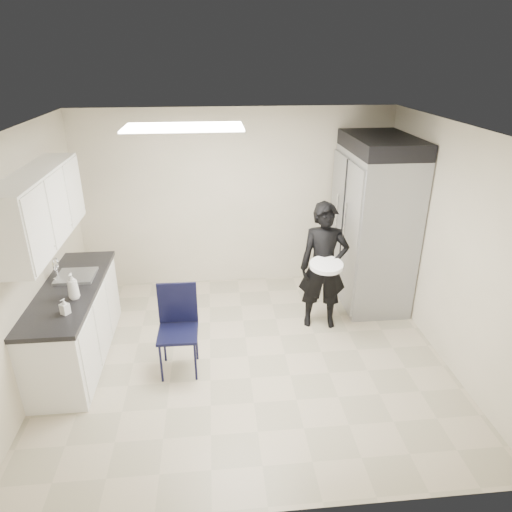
{
  "coord_description": "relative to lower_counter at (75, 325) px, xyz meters",
  "views": [
    {
      "loc": [
        -0.33,
        -4.39,
        3.27
      ],
      "look_at": [
        0.12,
        0.2,
        1.2
      ],
      "focal_mm": 32.0,
      "sensor_mm": 36.0,
      "label": 1
    }
  ],
  "objects": [
    {
      "name": "floor",
      "position": [
        1.95,
        -0.2,
        -0.43
      ],
      "size": [
        4.5,
        4.5,
        0.0
      ],
      "primitive_type": "plane",
      "color": "tan",
      "rests_on": "ground"
    },
    {
      "name": "ceiling",
      "position": [
        1.95,
        -0.2,
        2.17
      ],
      "size": [
        4.5,
        4.5,
        0.0
      ],
      "primitive_type": "plane",
      "rotation": [
        3.14,
        0.0,
        0.0
      ],
      "color": "white",
      "rests_on": "back_wall"
    },
    {
      "name": "back_wall",
      "position": [
        1.95,
        1.8,
        0.87
      ],
      "size": [
        4.5,
        0.0,
        4.5
      ],
      "primitive_type": "plane",
      "rotation": [
        1.57,
        0.0,
        0.0
      ],
      "color": "beige",
      "rests_on": "floor"
    },
    {
      "name": "left_wall",
      "position": [
        -0.3,
        -0.2,
        0.87
      ],
      "size": [
        0.0,
        4.0,
        4.0
      ],
      "primitive_type": "plane",
      "rotation": [
        1.57,
        0.0,
        1.57
      ],
      "color": "beige",
      "rests_on": "floor"
    },
    {
      "name": "right_wall",
      "position": [
        4.2,
        -0.2,
        0.87
      ],
      "size": [
        0.0,
        4.0,
        4.0
      ],
      "primitive_type": "plane",
      "rotation": [
        1.57,
        0.0,
        -1.57
      ],
      "color": "beige",
      "rests_on": "floor"
    },
    {
      "name": "ceiling_panel",
      "position": [
        1.35,
        0.2,
        2.14
      ],
      "size": [
        1.2,
        0.6,
        0.02
      ],
      "primitive_type": "cube",
      "color": "white",
      "rests_on": "ceiling"
    },
    {
      "name": "lower_counter",
      "position": [
        0.0,
        0.0,
        0.0
      ],
      "size": [
        0.6,
        1.9,
        0.86
      ],
      "primitive_type": "cube",
      "color": "silver",
      "rests_on": "floor"
    },
    {
      "name": "countertop",
      "position": [
        0.0,
        0.0,
        0.46
      ],
      "size": [
        0.64,
        1.95,
        0.05
      ],
      "primitive_type": "cube",
      "color": "black",
      "rests_on": "lower_counter"
    },
    {
      "name": "sink",
      "position": [
        0.02,
        0.25,
        0.44
      ],
      "size": [
        0.42,
        0.4,
        0.14
      ],
      "primitive_type": "cube",
      "color": "gray",
      "rests_on": "countertop"
    },
    {
      "name": "faucet",
      "position": [
        -0.18,
        0.25,
        0.59
      ],
      "size": [
        0.02,
        0.02,
        0.24
      ],
      "primitive_type": "cylinder",
      "color": "silver",
      "rests_on": "countertop"
    },
    {
      "name": "upper_cabinets",
      "position": [
        -0.13,
        0.0,
        1.4
      ],
      "size": [
        0.35,
        1.8,
        0.75
      ],
      "primitive_type": "cube",
      "color": "silver",
      "rests_on": "left_wall"
    },
    {
      "name": "towel_dispenser",
      "position": [
        -0.19,
        1.15,
        1.19
      ],
      "size": [
        0.22,
        0.3,
        0.35
      ],
      "primitive_type": "cube",
      "color": "black",
      "rests_on": "left_wall"
    },
    {
      "name": "notice_sticker_left",
      "position": [
        -0.29,
        -0.1,
        0.79
      ],
      "size": [
        0.0,
        0.12,
        0.07
      ],
      "primitive_type": "cube",
      "color": "yellow",
      "rests_on": "left_wall"
    },
    {
      "name": "notice_sticker_right",
      "position": [
        -0.29,
        0.1,
        0.75
      ],
      "size": [
        0.0,
        0.12,
        0.07
      ],
      "primitive_type": "cube",
      "color": "yellow",
      "rests_on": "left_wall"
    },
    {
      "name": "commercial_fridge",
      "position": [
        3.78,
        1.07,
        0.62
      ],
      "size": [
        0.8,
        1.35,
        2.1
      ],
      "primitive_type": "cube",
      "color": "gray",
      "rests_on": "floor"
    },
    {
      "name": "fridge_compressor",
      "position": [
        3.78,
        1.07,
        1.77
      ],
      "size": [
        0.8,
        1.35,
        0.2
      ],
      "primitive_type": "cube",
      "color": "black",
      "rests_on": "commercial_fridge"
    },
    {
      "name": "folding_chair",
      "position": [
        1.18,
        -0.37,
        0.05
      ],
      "size": [
        0.43,
        0.43,
        0.97
      ],
      "primitive_type": "cube",
      "rotation": [
        0.0,
        0.0,
        -0.01
      ],
      "color": "black",
      "rests_on": "floor"
    },
    {
      "name": "man_tuxedo",
      "position": [
        2.95,
        0.43,
        0.39
      ],
      "size": [
        0.65,
        0.48,
        1.65
      ],
      "primitive_type": "imported",
      "rotation": [
        0.0,
        0.0,
        -0.13
      ],
      "color": "black",
      "rests_on": "floor"
    },
    {
      "name": "bucket_lid",
      "position": [
        2.92,
        0.18,
        0.53
      ],
      "size": [
        0.45,
        0.45,
        0.05
      ],
      "primitive_type": "cylinder",
      "rotation": [
        0.0,
        0.0,
        -0.13
      ],
      "color": "silver",
      "rests_on": "man_tuxedo"
    },
    {
      "name": "soap_bottle_a",
      "position": [
        0.14,
        -0.25,
        0.63
      ],
      "size": [
        0.12,
        0.12,
        0.29
      ],
      "primitive_type": "imported",
      "rotation": [
        0.0,
        0.0,
        -0.06
      ],
      "color": "white",
      "rests_on": "countertop"
    },
    {
      "name": "soap_bottle_b",
      "position": [
        0.13,
        -0.56,
        0.56
      ],
      "size": [
        0.11,
        0.11,
        0.17
      ],
      "primitive_type": "imported",
      "rotation": [
        0.0,
        0.0,
        -0.6
      ],
      "color": "silver",
      "rests_on": "countertop"
    }
  ]
}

